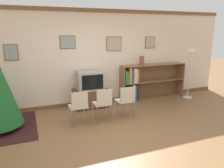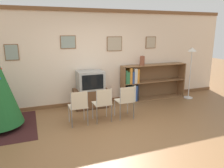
% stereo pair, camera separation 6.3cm
% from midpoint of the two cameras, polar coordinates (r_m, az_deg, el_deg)
% --- Properties ---
extents(ground_plane, '(24.00, 24.00, 0.00)m').
position_cam_midpoint_polar(ground_plane, '(4.58, 2.28, -13.67)').
color(ground_plane, brown).
extents(wall_back, '(8.97, 0.11, 2.70)m').
position_cam_midpoint_polar(wall_back, '(6.30, -6.12, 6.79)').
color(wall_back, beige).
rests_on(wall_back, ground_plane).
extents(area_rug, '(1.54, 1.73, 0.01)m').
position_cam_midpoint_polar(area_rug, '(5.53, -27.54, -10.30)').
color(area_rug, '#381919').
rests_on(area_rug, ground_plane).
extents(tv_console, '(0.93, 0.54, 0.53)m').
position_cam_midpoint_polar(tv_console, '(6.18, -5.94, -3.67)').
color(tv_console, '#4C311E').
rests_on(tv_console, ground_plane).
extents(television, '(0.71, 0.53, 0.51)m').
position_cam_midpoint_polar(television, '(6.05, -6.06, 0.99)').
color(television, '#9E9E99').
rests_on(television, tv_console).
extents(folding_chair_left, '(0.40, 0.40, 0.82)m').
position_cam_midpoint_polar(folding_chair_left, '(4.97, -9.01, -5.66)').
color(folding_chair_left, beige).
rests_on(folding_chair_left, ground_plane).
extents(folding_chair_center, '(0.40, 0.40, 0.82)m').
position_cam_midpoint_polar(folding_chair_center, '(5.11, -2.65, -4.93)').
color(folding_chair_center, beige).
rests_on(folding_chair_center, ground_plane).
extents(folding_chair_right, '(0.40, 0.40, 0.82)m').
position_cam_midpoint_polar(folding_chair_right, '(5.32, 3.27, -4.19)').
color(folding_chair_right, beige).
rests_on(folding_chair_right, ground_plane).
extents(bookshelf, '(2.14, 0.36, 1.09)m').
position_cam_midpoint_polar(bookshelf, '(6.82, 7.48, 0.24)').
color(bookshelf, olive).
rests_on(bookshelf, ground_plane).
extents(vase, '(0.14, 0.14, 0.28)m').
position_cam_midpoint_polar(vase, '(6.66, 7.50, 6.11)').
color(vase, brown).
rests_on(vase, bookshelf).
extents(standing_lamp, '(0.28, 0.28, 1.61)m').
position_cam_midpoint_polar(standing_lamp, '(7.22, 19.60, 6.04)').
color(standing_lamp, silver).
rests_on(standing_lamp, ground_plane).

